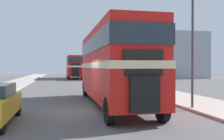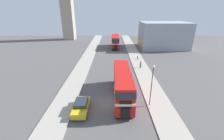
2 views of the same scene
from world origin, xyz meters
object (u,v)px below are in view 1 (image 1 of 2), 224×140
double_decker_bus (112,61)px  pedestrian_walking (134,77)px  street_lamp (193,31)px  bicycle_on_pavement (123,79)px  bus_distant (74,65)px

double_decker_bus → pedestrian_walking: 13.19m
street_lamp → bicycle_on_pavement: bearing=85.4°
double_decker_bus → street_lamp: street_lamp is taller
bus_distant → street_lamp: bearing=-83.3°
double_decker_bus → pedestrian_walking: (4.95, 12.14, -1.45)m
double_decker_bus → bus_distant: size_ratio=1.11×
bus_distant → bicycle_on_pavement: 15.20m
bus_distant → bicycle_on_pavement: size_ratio=5.67×
double_decker_bus → bus_distant: (-0.42, 32.35, -0.04)m
bus_distant → bicycle_on_pavement: bus_distant is taller
pedestrian_walking → bicycle_on_pavement: (0.37, 6.27, -0.53)m
pedestrian_walking → street_lamp: bearing=-95.1°
bicycle_on_pavement → double_decker_bus: bearing=-106.1°
double_decker_bus → bus_distant: double_decker_bus is taller
bus_distant → double_decker_bus: bearing=-89.3°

